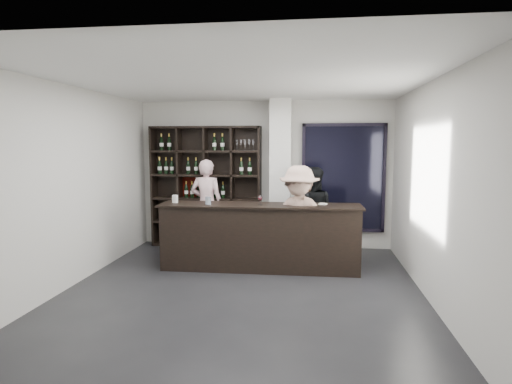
# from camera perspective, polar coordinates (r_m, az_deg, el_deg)

# --- Properties ---
(floor) EXTENTS (5.00, 5.50, 0.01)m
(floor) POSITION_cam_1_polar(r_m,az_deg,el_deg) (6.17, -1.86, -13.17)
(floor) COLOR black
(floor) RESTS_ON ground
(wine_shelf) EXTENTS (2.20, 0.35, 2.40)m
(wine_shelf) POSITION_cam_1_polar(r_m,az_deg,el_deg) (8.60, -6.68, 0.69)
(wine_shelf) COLOR black
(wine_shelf) RESTS_ON floor
(structural_column) EXTENTS (0.40, 0.40, 2.90)m
(structural_column) POSITION_cam_1_polar(r_m,az_deg,el_deg) (8.24, 3.30, 2.21)
(structural_column) COLOR silver
(structural_column) RESTS_ON floor
(glass_panel) EXTENTS (1.60, 0.08, 2.10)m
(glass_panel) POSITION_cam_1_polar(r_m,az_deg,el_deg) (8.46, 11.54, 1.87)
(glass_panel) COLOR black
(glass_panel) RESTS_ON floor
(tasting_counter) EXTENTS (3.28, 0.68, 1.08)m
(tasting_counter) POSITION_cam_1_polar(r_m,az_deg,el_deg) (7.05, 0.52, -6.00)
(tasting_counter) COLOR black
(tasting_counter) RESTS_ON floor
(taster_pink) EXTENTS (0.67, 0.46, 1.76)m
(taster_pink) POSITION_cam_1_polar(r_m,az_deg,el_deg) (8.47, -6.60, -1.58)
(taster_pink) COLOR beige
(taster_pink) RESTS_ON floor
(taster_black) EXTENTS (0.81, 0.64, 1.66)m
(taster_black) POSITION_cam_1_polar(r_m,az_deg,el_deg) (7.68, 7.40, -2.84)
(taster_black) COLOR black
(taster_black) RESTS_ON floor
(customer) EXTENTS (1.19, 0.80, 1.72)m
(customer) POSITION_cam_1_polar(r_m,az_deg,el_deg) (6.89, 5.73, -3.64)
(customer) COLOR tan
(customer) RESTS_ON floor
(wine_glass) EXTENTS (0.09, 0.09, 0.17)m
(wine_glass) POSITION_cam_1_polar(r_m,az_deg,el_deg) (6.89, 0.56, -1.01)
(wine_glass) COLOR white
(wine_glass) RESTS_ON tasting_counter
(spit_cup) EXTENTS (0.12, 0.12, 0.12)m
(spit_cup) POSITION_cam_1_polar(r_m,az_deg,el_deg) (6.99, -6.41, -1.14)
(spit_cup) COLOR #B1C0D4
(spit_cup) RESTS_ON tasting_counter
(napkin_stack) EXTENTS (0.15, 0.15, 0.02)m
(napkin_stack) POSITION_cam_1_polar(r_m,az_deg,el_deg) (7.01, 8.89, -1.59)
(napkin_stack) COLOR white
(napkin_stack) RESTS_ON tasting_counter
(card_stand) EXTENTS (0.10, 0.07, 0.13)m
(card_stand) POSITION_cam_1_polar(r_m,az_deg,el_deg) (7.25, -10.75, -0.92)
(card_stand) COLOR white
(card_stand) RESTS_ON tasting_counter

